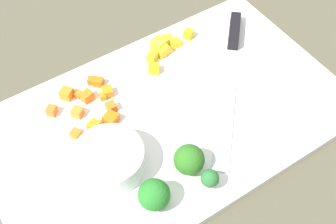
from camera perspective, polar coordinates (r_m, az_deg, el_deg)
The scene contains 27 objects.
ground_plane at distance 0.68m, azimuth -0.00°, elevation -1.12°, with size 4.00×4.00×0.00m, color #524E3B.
cutting_board at distance 0.68m, azimuth -0.00°, elevation -0.82°, with size 0.54×0.33×0.01m, color white.
prep_bowl at distance 0.61m, azimuth -7.44°, elevation -6.04°, with size 0.10×0.10×0.04m, color white.
chef_knife at distance 0.75m, azimuth 8.12°, elevation 6.96°, with size 0.23×0.25×0.02m.
carrot_dice_0 at distance 0.72m, azimuth -8.91°, elevation 3.80°, with size 0.02×0.01×0.01m, color orange.
carrot_dice_1 at distance 0.70m, azimuth -10.29°, elevation 1.98°, with size 0.02×0.01×0.02m, color orange.
carrot_dice_2 at distance 0.67m, azimuth -7.28°, elevation -0.83°, with size 0.02×0.02×0.01m, color orange.
carrot_dice_3 at distance 0.68m, azimuth -11.48°, elevation -0.03°, with size 0.01×0.02×0.01m, color orange.
carrot_dice_4 at distance 0.70m, azimuth -8.31°, elevation 1.96°, with size 0.01×0.01×0.01m, color orange.
carrot_dice_5 at distance 0.70m, azimuth -7.71°, elevation 2.59°, with size 0.02×0.01×0.01m, color orange.
carrot_dice_6 at distance 0.69m, azimuth -14.62°, elevation 0.16°, with size 0.01×0.01×0.01m, color orange.
carrot_dice_7 at distance 0.71m, azimuth -11.36°, elevation 2.25°, with size 0.01×0.01×0.01m, color orange.
carrot_dice_8 at distance 0.68m, azimuth -7.26°, elevation 0.63°, with size 0.01×0.01×0.01m, color orange.
carrot_dice_9 at distance 0.72m, azimuth -9.78°, elevation 3.95°, with size 0.01×0.01×0.01m, color orange.
carrot_dice_10 at distance 0.66m, azimuth -9.39°, elevation -1.79°, with size 0.02×0.02×0.01m, color orange.
carrot_dice_11 at distance 0.66m, azimuth -11.66°, elevation -2.76°, with size 0.01×0.01×0.01m, color orange.
carrot_dice_12 at distance 0.71m, azimuth -12.81°, elevation 2.29°, with size 0.02×0.02×0.02m, color orange.
pepper_dice_0 at distance 0.77m, azimuth 0.98°, elevation 8.76°, with size 0.02×0.01×0.01m, color yellow.
pepper_dice_1 at distance 0.74m, azimuth -2.02°, elevation 7.01°, with size 0.01×0.02×0.01m, color yellow.
pepper_dice_2 at distance 0.78m, azimuth 2.62°, elevation 9.90°, with size 0.01×0.01×0.02m, color yellow.
pepper_dice_3 at distance 0.75m, azimuth -0.77°, elevation 7.87°, with size 0.02×0.02×0.02m, color yellow.
pepper_dice_4 at distance 0.77m, azimuth -0.06°, elevation 9.17°, with size 0.02×0.02×0.01m, color yellow.
pepper_dice_5 at distance 0.76m, azimuth -1.17°, elevation 8.63°, with size 0.02×0.02×0.02m, color yellow.
pepper_dice_6 at distance 0.73m, azimuth -1.83°, elevation 5.55°, with size 0.02×0.02×0.01m, color yellow.
broccoli_floret_0 at distance 0.61m, azimuth 2.69°, elevation -6.11°, with size 0.04×0.04×0.04m.
broccoli_floret_1 at distance 0.60m, azimuth 5.35°, elevation -8.46°, with size 0.02×0.02×0.03m.
broccoli_floret_2 at distance 0.58m, azimuth -1.78°, elevation -10.52°, with size 0.04×0.04×0.04m.
Camera 1 is at (0.22, 0.34, 0.55)m, focal length 47.82 mm.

